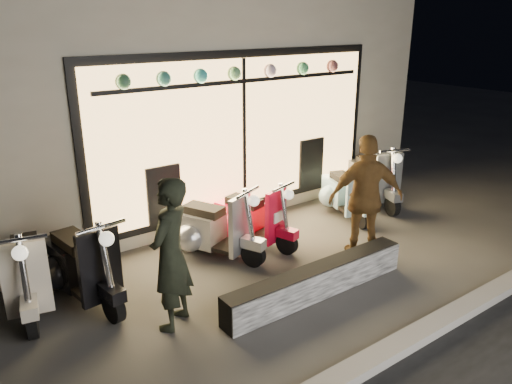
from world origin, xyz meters
TOP-DOWN VIEW (x-y plane):
  - ground at (0.00, 0.00)m, footprint 40.00×40.00m
  - kerb at (0.00, -2.00)m, footprint 40.00×0.25m
  - shop_building at (0.00, 4.98)m, footprint 10.20×6.23m
  - graffiti_barrier at (0.13, -0.65)m, footprint 2.76×0.28m
  - scooter_silver at (-0.38, 1.18)m, footprint 0.88×1.47m
  - scooter_red at (0.35, 1.19)m, footprint 0.74×1.43m
  - scooter_black at (-2.29, 1.12)m, footprint 0.66×1.61m
  - scooter_cream at (-2.84, 1.33)m, footprint 0.71×1.57m
  - scooter_blue at (2.44, 1.17)m, footprint 0.75×1.41m
  - scooter_grey at (3.36, 1.35)m, footprint 0.87×1.59m
  - man at (-1.62, -0.15)m, footprint 0.77×0.73m
  - woman at (1.42, -0.23)m, footprint 1.16×0.93m

SIDE VIEW (x-z plane):
  - ground at x=0.00m, z-range 0.00..0.00m
  - kerb at x=0.00m, z-range 0.00..0.12m
  - graffiti_barrier at x=0.13m, z-range 0.00..0.40m
  - scooter_blue at x=2.44m, z-range -0.10..0.91m
  - scooter_red at x=0.35m, z-range -0.10..0.92m
  - scooter_silver at x=-0.38m, z-range -0.11..0.97m
  - scooter_cream at x=-2.84m, z-range -0.11..1.01m
  - scooter_black at x=-2.29m, z-range -0.11..1.03m
  - scooter_grey at x=3.36m, z-range -0.11..1.03m
  - man at x=-1.62m, z-range 0.00..1.77m
  - woman at x=1.42m, z-range 0.00..1.84m
  - shop_building at x=0.00m, z-range 0.00..4.20m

